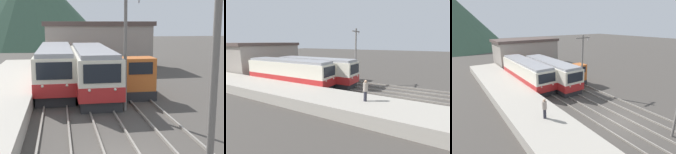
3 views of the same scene
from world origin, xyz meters
The scene contains 11 objects.
ground_plane centered at (0.00, 0.00, 0.00)m, with size 200.00×200.00×0.00m, color #47423D.
platform_left centered at (-6.25, 0.00, 0.50)m, with size 4.50×54.00×1.00m, color #ADA599.
track_left centered at (-2.60, 0.00, 0.07)m, with size 1.54×60.00×0.14m.
track_center centered at (0.20, 0.00, 0.07)m, with size 1.54×60.00×0.14m.
track_right centered at (3.20, 0.00, 0.07)m, with size 1.54×60.00×0.14m.
commuter_train_left centered at (-2.60, 14.64, 1.63)m, with size 2.84×12.54×3.48m.
commuter_train_center centered at (0.20, 12.48, 1.65)m, with size 2.84×11.74×3.54m.
shunting_locomotive centered at (3.20, 11.59, 1.21)m, with size 2.40×5.41×3.00m.
catenary_mast_mid centered at (1.71, 7.28, 3.96)m, with size 2.00×0.20×7.27m.
person_on_platform centered at (-5.99, 2.91, 1.94)m, with size 0.38×0.38×1.73m.
station_building centered at (2.27, 26.00, 2.77)m, with size 12.60×6.30×5.49m.
Camera 3 is at (-12.06, -8.60, 8.58)m, focal length 28.00 mm.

